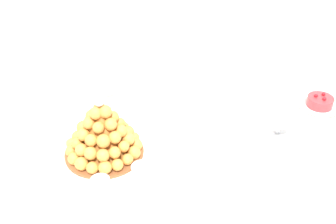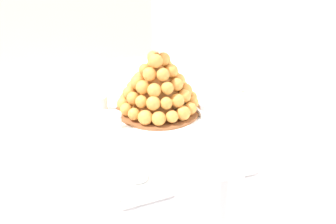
# 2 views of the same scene
# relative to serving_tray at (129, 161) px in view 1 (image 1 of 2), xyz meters

# --- Properties ---
(buffet_table) EXTENTS (1.53, 0.98, 0.79)m
(buffet_table) POSITION_rel_serving_tray_xyz_m (0.21, -0.01, -0.10)
(buffet_table) COLOR brown
(buffet_table) RESTS_ON ground_plane
(serving_tray) EXTENTS (0.67, 0.35, 0.02)m
(serving_tray) POSITION_rel_serving_tray_xyz_m (0.00, 0.00, 0.00)
(serving_tray) COLOR white
(serving_tray) RESTS_ON buffet_table
(croquembouche) EXTENTS (0.26, 0.26, 0.22)m
(croquembouche) POSITION_rel_serving_tray_xyz_m (-0.06, 0.07, 0.09)
(croquembouche) COLOR brown
(croquembouche) RESTS_ON serving_tray
(dessert_cup_left) EXTENTS (0.06, 0.06, 0.05)m
(dessert_cup_left) POSITION_rel_serving_tray_xyz_m (-0.25, -0.10, 0.02)
(dessert_cup_left) COLOR silver
(dessert_cup_left) RESTS_ON serving_tray
(dessert_cup_mid_left) EXTENTS (0.06, 0.06, 0.05)m
(dessert_cup_mid_left) POSITION_rel_serving_tray_xyz_m (-0.12, -0.10, 0.03)
(dessert_cup_mid_left) COLOR silver
(dessert_cup_mid_left) RESTS_ON serving_tray
(dessert_cup_centre) EXTENTS (0.06, 0.06, 0.05)m
(dessert_cup_centre) POSITION_rel_serving_tray_xyz_m (0.01, -0.10, 0.03)
(dessert_cup_centre) COLOR silver
(dessert_cup_centre) RESTS_ON serving_tray
(dessert_cup_mid_right) EXTENTS (0.05, 0.05, 0.05)m
(dessert_cup_mid_right) POSITION_rel_serving_tray_xyz_m (0.12, -0.09, 0.03)
(dessert_cup_mid_right) COLOR silver
(dessert_cup_mid_right) RESTS_ON serving_tray
(dessert_cup_right) EXTENTS (0.05, 0.05, 0.05)m
(dessert_cup_right) POSITION_rel_serving_tray_xyz_m (0.24, -0.10, 0.03)
(dessert_cup_right) COLOR silver
(dessert_cup_right) RESTS_ON serving_tray
(macaron_goblet) EXTENTS (0.11, 0.11, 0.23)m
(macaron_goblet) POSITION_rel_serving_tray_xyz_m (0.53, -0.07, 0.13)
(macaron_goblet) COLOR white
(macaron_goblet) RESTS_ON buffet_table
(fruit_tart_plate) EXTENTS (0.18, 0.18, 0.06)m
(fruit_tart_plate) POSITION_rel_serving_tray_xyz_m (0.78, -0.00, 0.01)
(fruit_tart_plate) COLOR white
(fruit_tart_plate) RESTS_ON buffet_table
(wine_glass) EXTENTS (0.07, 0.07, 0.14)m
(wine_glass) POSITION_rel_serving_tray_xyz_m (0.04, 0.31, 0.10)
(wine_glass) COLOR silver
(wine_glass) RESTS_ON buffet_table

